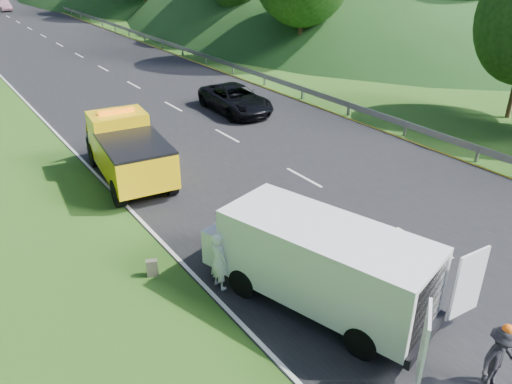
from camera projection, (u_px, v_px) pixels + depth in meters
ground at (311, 244)px, 15.94m from camera, size 320.00×320.00×0.00m
road_surface at (60, 45)px, 46.87m from camera, size 14.00×200.00×0.02m
guardrail at (93, 23)px, 59.78m from camera, size 0.06×140.00×1.52m
tree_line_right at (163, 9)px, 71.75m from camera, size 14.00×140.00×14.00m
tow_truck at (127, 150)px, 19.79m from camera, size 2.91×6.28×2.60m
white_van at (319, 261)px, 12.75m from camera, size 4.64×7.23×2.38m
woman at (220, 287)px, 13.95m from camera, size 0.54×0.68×1.73m
child at (267, 251)px, 15.58m from camera, size 0.57×0.57×0.93m
suitcase at (152, 268)px, 14.32m from camera, size 0.37×0.28×0.52m
passing_suv at (236, 112)px, 28.36m from camera, size 2.69×5.41×1.47m
dist_car_b at (5, 11)px, 70.01m from camera, size 1.46×4.19×1.38m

